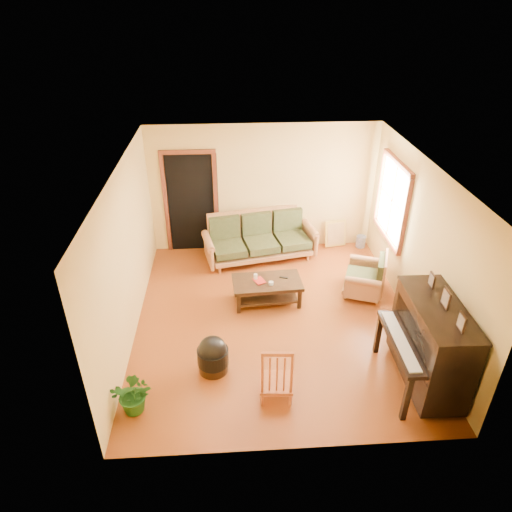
{
  "coord_description": "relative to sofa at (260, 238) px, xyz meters",
  "views": [
    {
      "loc": [
        -0.7,
        -5.99,
        4.75
      ],
      "look_at": [
        -0.29,
        0.2,
        1.1
      ],
      "focal_mm": 32.0,
      "sensor_mm": 36.0,
      "label": 1
    }
  ],
  "objects": [
    {
      "name": "coffee_table",
      "position": [
        0.01,
        -1.48,
        -0.26
      ],
      "size": [
        1.21,
        0.71,
        0.43
      ],
      "primitive_type": "cube",
      "rotation": [
        0.0,
        0.0,
        0.06
      ],
      "color": "black",
      "rests_on": "floor"
    },
    {
      "name": "leaning_frame",
      "position": [
        1.61,
        0.42,
        -0.16
      ],
      "size": [
        0.47,
        0.18,
        0.61
      ],
      "primitive_type": "cube",
      "rotation": [
        0.0,
        0.0,
        0.19
      ],
      "color": "gold",
      "rests_on": "floor"
    },
    {
      "name": "potted_plant",
      "position": [
        -1.89,
        -3.76,
        -0.18
      ],
      "size": [
        0.57,
        0.51,
        0.58
      ],
      "primitive_type": "imported",
      "rotation": [
        0.0,
        0.0,
        -0.11
      ],
      "color": "#1E5317",
      "rests_on": "floor"
    },
    {
      "name": "glass_jar",
      "position": [
        0.06,
        -1.6,
        -0.01
      ],
      "size": [
        0.08,
        0.08,
        0.05
      ],
      "primitive_type": "cylinder",
      "rotation": [
        0.0,
        0.0,
        -0.01
      ],
      "color": "silver",
      "rests_on": "coffee_table"
    },
    {
      "name": "sofa",
      "position": [
        0.0,
        0.0,
        0.0
      ],
      "size": [
        2.32,
        1.33,
        0.94
      ],
      "primitive_type": "cube",
      "rotation": [
        0.0,
        0.0,
        0.2
      ],
      "color": "#9A6038",
      "rests_on": "floor"
    },
    {
      "name": "doorway",
      "position": [
        -1.36,
        0.51,
        0.56
      ],
      "size": [
        1.08,
        0.16,
        2.05
      ],
      "primitive_type": "cube",
      "color": "black",
      "rests_on": "floor"
    },
    {
      "name": "red_chair",
      "position": [
        -0.06,
        -3.62,
        -0.01
      ],
      "size": [
        0.46,
        0.5,
        0.92
      ],
      "primitive_type": "cube",
      "rotation": [
        0.0,
        0.0,
        -0.07
      ],
      "color": "#93401A",
      "rests_on": "floor"
    },
    {
      "name": "floor",
      "position": [
        0.09,
        -1.97,
        -0.47
      ],
      "size": [
        5.0,
        5.0,
        0.0
      ],
      "primitive_type": "plane",
      "color": "#692C0D",
      "rests_on": "ground"
    },
    {
      "name": "ceramic_crock",
      "position": [
        2.16,
        0.35,
        -0.34
      ],
      "size": [
        0.24,
        0.24,
        0.25
      ],
      "primitive_type": "cylinder",
      "rotation": [
        0.0,
        0.0,
        -0.23
      ],
      "color": "#344C9E",
      "rests_on": "floor"
    },
    {
      "name": "footstool",
      "position": [
        -0.9,
        -3.09,
        -0.26
      ],
      "size": [
        0.55,
        0.55,
        0.43
      ],
      "primitive_type": "cylinder",
      "rotation": [
        0.0,
        0.0,
        0.28
      ],
      "color": "black",
      "rests_on": "floor"
    },
    {
      "name": "remote",
      "position": [
        0.3,
        -1.4,
        -0.03
      ],
      "size": [
        0.15,
        0.09,
        0.01
      ],
      "primitive_type": "cube",
      "rotation": [
        0.0,
        0.0,
        -0.33
      ],
      "color": "black",
      "rests_on": "coffee_table"
    },
    {
      "name": "window",
      "position": [
        2.3,
        -0.67,
        1.03
      ],
      "size": [
        0.12,
        1.36,
        1.46
      ],
      "primitive_type": "cube",
      "color": "white",
      "rests_on": "right_wall"
    },
    {
      "name": "piano",
      "position": [
        2.01,
        -3.5,
        0.18
      ],
      "size": [
        0.89,
        1.48,
        1.29
      ],
      "primitive_type": "cube",
      "rotation": [
        0.0,
        0.0,
        -0.02
      ],
      "color": "black",
      "rests_on": "floor"
    },
    {
      "name": "candle",
      "position": [
        -0.19,
        -1.43,
        0.01
      ],
      "size": [
        0.07,
        0.07,
        0.11
      ],
      "primitive_type": "cylinder",
      "rotation": [
        0.0,
        0.0,
        -0.13
      ],
      "color": "white",
      "rests_on": "coffee_table"
    },
    {
      "name": "book",
      "position": [
        -0.2,
        -1.52,
        -0.03
      ],
      "size": [
        0.24,
        0.27,
        0.02
      ],
      "primitive_type": "imported",
      "rotation": [
        0.0,
        0.0,
        0.41
      ],
      "color": "maroon",
      "rests_on": "coffee_table"
    },
    {
      "name": "armchair",
      "position": [
        1.75,
        -1.33,
        -0.07
      ],
      "size": [
        1.0,
        1.02,
        0.8
      ],
      "primitive_type": "cube",
      "rotation": [
        0.0,
        0.0,
        -0.35
      ],
      "color": "#9A6038",
      "rests_on": "floor"
    }
  ]
}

